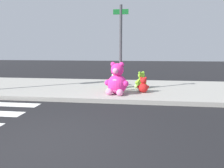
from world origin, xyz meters
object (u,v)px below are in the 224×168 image
(plush_lime, at_px, (141,81))
(plush_red, at_px, (143,86))
(sign_pole, at_px, (121,47))
(plush_pink_large, at_px, (117,81))
(plush_teal, at_px, (115,80))
(plush_yellow, at_px, (116,81))

(plush_lime, height_order, plush_red, plush_lime)
(sign_pole, bearing_deg, plush_pink_large, -97.24)
(plush_red, height_order, plush_teal, plush_teal)
(plush_lime, relative_size, plush_yellow, 0.98)
(plush_red, relative_size, plush_teal, 0.89)
(sign_pole, height_order, plush_teal, sign_pole)
(plush_yellow, bearing_deg, plush_pink_large, -81.98)
(plush_lime, distance_m, plush_yellow, 1.05)
(sign_pole, distance_m, plush_teal, 1.80)
(plush_lime, relative_size, plush_teal, 1.06)
(plush_pink_large, distance_m, plush_teal, 1.65)
(plush_lime, bearing_deg, plush_red, -85.39)
(plush_pink_large, distance_m, plush_lime, 1.56)
(plush_teal, height_order, plush_yellow, plush_yellow)
(plush_red, height_order, plush_yellow, plush_yellow)
(sign_pole, xyz_separation_m, plush_red, (0.87, -0.18, -1.46))
(plush_lime, bearing_deg, plush_teal, 163.12)
(plush_teal, bearing_deg, plush_red, -45.37)
(sign_pole, xyz_separation_m, plush_pink_large, (-0.07, -0.58, -1.24))
(plush_pink_large, xyz_separation_m, plush_lime, (0.88, 1.28, -0.18))
(sign_pole, distance_m, plush_yellow, 1.52)
(plush_pink_large, relative_size, plush_teal, 1.74)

